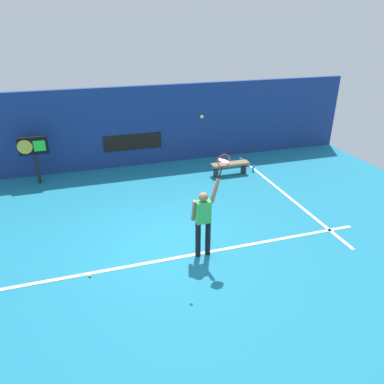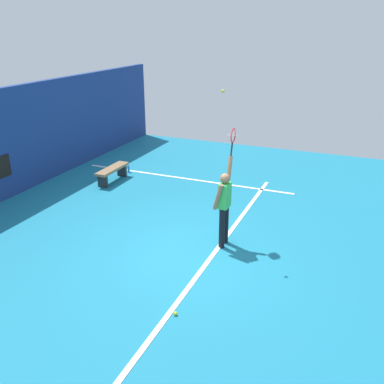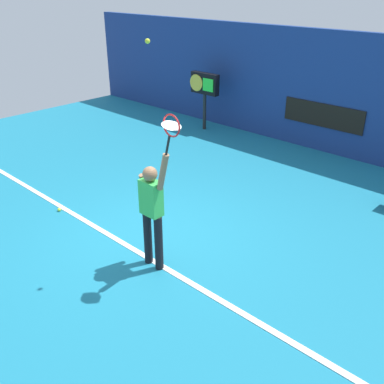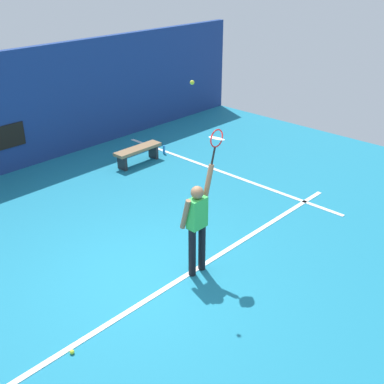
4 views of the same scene
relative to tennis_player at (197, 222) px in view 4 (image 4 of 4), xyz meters
name	(u,v)px [view 4 (image 4 of 4)]	position (x,y,z in m)	size (l,w,h in m)	color
ground_plane	(148,274)	(-0.66, 0.57, -1.01)	(18.00, 18.00, 0.00)	teal
court_baseline	(169,286)	(-0.66, 0.05, -1.00)	(10.00, 0.10, 0.01)	white
court_sideline	(220,171)	(3.67, 2.57, -1.00)	(0.10, 7.00, 0.01)	white
tennis_player	(197,222)	(0.00, 0.00, 0.00)	(0.64, 0.31, 1.98)	black
tennis_racket	(216,140)	(0.45, 0.00, 1.36)	(0.38, 0.27, 0.63)	black
tennis_ball	(192,82)	(-0.04, 0.08, 2.38)	(0.07, 0.07, 0.07)	#CCE033
court_bench	(138,152)	(2.58, 4.53, -0.67)	(1.40, 0.36, 0.45)	olive
water_bottle	(164,150)	(3.54, 4.53, -0.89)	(0.07, 0.07, 0.24)	#338CD8
spare_ball	(72,352)	(-2.69, -0.07, -0.98)	(0.07, 0.07, 0.07)	#CCE033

